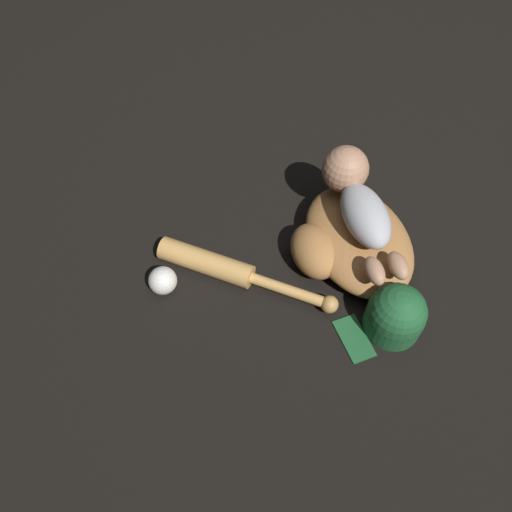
# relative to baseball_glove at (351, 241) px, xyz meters

# --- Properties ---
(ground_plane) EXTENTS (6.00, 6.00, 0.00)m
(ground_plane) POSITION_rel_baseball_glove_xyz_m (0.05, -0.06, -0.05)
(ground_plane) COLOR black
(baseball_glove) EXTENTS (0.42, 0.37, 0.10)m
(baseball_glove) POSITION_rel_baseball_glove_xyz_m (0.00, 0.00, 0.00)
(baseball_glove) COLOR #A8703D
(baseball_glove) RESTS_ON ground
(baby_figure) EXTENTS (0.37, 0.20, 0.12)m
(baby_figure) POSITION_rel_baseball_glove_xyz_m (0.06, -0.00, 0.10)
(baby_figure) COLOR #B2B2B7
(baby_figure) RESTS_ON baseball_glove
(baseball_bat) EXTENTS (0.19, 0.45, 0.06)m
(baseball_bat) POSITION_rel_baseball_glove_xyz_m (-0.09, 0.31, -0.02)
(baseball_bat) COLOR tan
(baseball_bat) RESTS_ON ground
(baseball) EXTENTS (0.07, 0.07, 0.07)m
(baseball) POSITION_rel_baseball_glove_xyz_m (-0.13, 0.45, -0.02)
(baseball) COLOR white
(baseball) RESTS_ON ground
(baseball_cap) EXTENTS (0.17, 0.20, 0.13)m
(baseball_cap) POSITION_rel_baseball_glove_xyz_m (-0.20, -0.09, 0.00)
(baseball_cap) COLOR #1E562D
(baseball_cap) RESTS_ON ground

